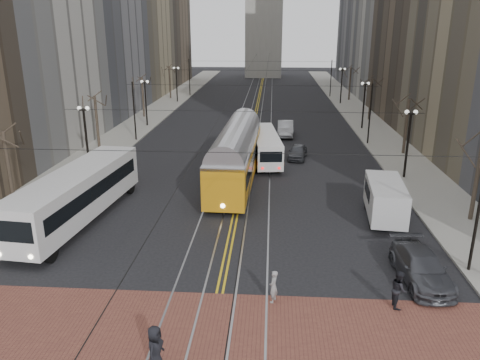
# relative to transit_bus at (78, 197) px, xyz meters

# --- Properties ---
(ground) EXTENTS (260.00, 260.00, 0.00)m
(ground) POSITION_rel_transit_bus_xyz_m (10.26, -7.28, -1.71)
(ground) COLOR black
(ground) RESTS_ON ground
(sidewalk_left) EXTENTS (5.00, 140.00, 0.15)m
(sidewalk_left) POSITION_rel_transit_bus_xyz_m (-4.74, 37.72, -1.64)
(sidewalk_left) COLOR gray
(sidewalk_left) RESTS_ON ground
(sidewalk_right) EXTENTS (5.00, 140.00, 0.15)m
(sidewalk_right) POSITION_rel_transit_bus_xyz_m (25.26, 37.72, -1.64)
(sidewalk_right) COLOR gray
(sidewalk_right) RESTS_ON ground
(crosswalk_band) EXTENTS (25.00, 6.00, 0.01)m
(crosswalk_band) POSITION_rel_transit_bus_xyz_m (10.26, -11.28, -1.70)
(crosswalk_band) COLOR brown
(crosswalk_band) RESTS_ON ground
(streetcar_rails) EXTENTS (4.80, 130.00, 0.02)m
(streetcar_rails) POSITION_rel_transit_bus_xyz_m (10.26, 37.72, -1.71)
(streetcar_rails) COLOR gray
(streetcar_rails) RESTS_ON ground
(centre_lines) EXTENTS (0.42, 130.00, 0.01)m
(centre_lines) POSITION_rel_transit_bus_xyz_m (10.26, 37.72, -1.70)
(centre_lines) COLOR gold
(centre_lines) RESTS_ON ground
(lamp_posts) EXTENTS (27.60, 57.20, 5.60)m
(lamp_posts) POSITION_rel_transit_bus_xyz_m (10.26, 21.47, 1.09)
(lamp_posts) COLOR black
(lamp_posts) RESTS_ON ground
(street_trees) EXTENTS (31.68, 53.28, 5.60)m
(street_trees) POSITION_rel_transit_bus_xyz_m (10.26, 27.97, 1.09)
(street_trees) COLOR #382D23
(street_trees) RESTS_ON ground
(trolley_wires) EXTENTS (25.96, 120.00, 6.60)m
(trolley_wires) POSITION_rel_transit_bus_xyz_m (10.26, 27.55, 2.06)
(trolley_wires) COLOR black
(trolley_wires) RESTS_ON ground
(transit_bus) EXTENTS (4.22, 13.90, 3.42)m
(transit_bus) POSITION_rel_transit_bus_xyz_m (0.00, 0.00, 0.00)
(transit_bus) COLOR silver
(transit_bus) RESTS_ON ground
(streetcar) EXTENTS (3.54, 15.98, 3.74)m
(streetcar) POSITION_rel_transit_bus_xyz_m (9.76, 9.02, 0.16)
(streetcar) COLOR orange
(streetcar) RESTS_ON ground
(rear_bus) EXTENTS (3.36, 10.46, 2.68)m
(rear_bus) POSITION_rel_transit_bus_xyz_m (12.06, 15.50, -0.37)
(rear_bus) COLOR white
(rear_bus) RESTS_ON ground
(cargo_van) EXTENTS (2.77, 5.96, 2.56)m
(cargo_van) POSITION_rel_transit_bus_xyz_m (20.26, 1.68, -0.43)
(cargo_van) COLOR silver
(cargo_van) RESTS_ON ground
(sedan_grey) EXTENTS (2.24, 4.21, 1.36)m
(sedan_grey) POSITION_rel_transit_bus_xyz_m (15.23, 16.48, -1.03)
(sedan_grey) COLOR #383A3F
(sedan_grey) RESTS_ON ground
(sedan_silver) EXTENTS (1.91, 5.23, 1.71)m
(sedan_silver) POSITION_rel_transit_bus_xyz_m (14.26, 26.49, -0.85)
(sedan_silver) COLOR #AFB1B7
(sedan_silver) RESTS_ON ground
(sedan_parked) EXTENTS (2.46, 5.37, 1.52)m
(sedan_parked) POSITION_rel_transit_bus_xyz_m (20.34, -6.32, -0.95)
(sedan_parked) COLOR #404248
(sedan_parked) RESTS_ON ground
(pedestrian_a) EXTENTS (0.76, 1.03, 1.94)m
(pedestrian_a) POSITION_rel_transit_bus_xyz_m (8.49, -13.78, -0.73)
(pedestrian_a) COLOR black
(pedestrian_a) RESTS_ON crosswalk_band
(pedestrian_b) EXTENTS (0.56, 0.68, 1.60)m
(pedestrian_b) POSITION_rel_transit_bus_xyz_m (12.87, -8.78, -0.90)
(pedestrian_b) COLOR gray
(pedestrian_b) RESTS_ON crosswalk_band
(pedestrian_c) EXTENTS (0.69, 0.88, 1.80)m
(pedestrian_c) POSITION_rel_transit_bus_xyz_m (18.60, -8.78, -0.80)
(pedestrian_c) COLOR black
(pedestrian_c) RESTS_ON crosswalk_band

